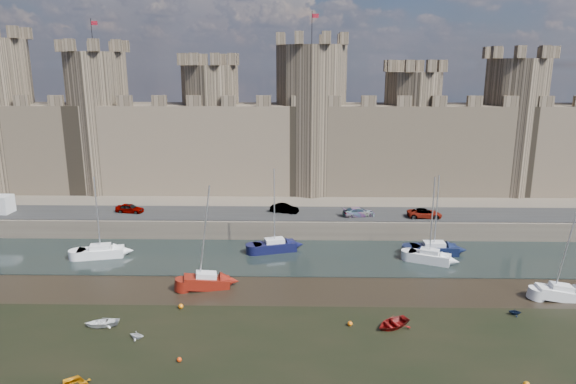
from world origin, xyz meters
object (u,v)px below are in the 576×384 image
sailboat_2 (429,256)px  car_3 (425,213)px  sailboat_1 (275,246)px  sailboat_4 (207,281)px  car_1 (284,209)px  car_0 (130,208)px  sailboat_3 (434,249)px  sailboat_0 (101,251)px  sailboat_5 (560,292)px  car_2 (359,212)px

sailboat_2 → car_3: bearing=103.6°
sailboat_1 → sailboat_4: sailboat_4 is taller
car_1 → car_3: (18.93, -2.03, -0.00)m
car_1 → car_3: size_ratio=0.85×
car_0 → sailboat_2: 40.59m
sailboat_4 → sailboat_3: bearing=8.4°
car_3 → sailboat_3: (-0.42, -7.19, -2.37)m
car_1 → sailboat_0: size_ratio=0.40×
sailboat_5 → sailboat_1: bearing=158.5°
sailboat_1 → car_0: bearing=141.5°
sailboat_1 → sailboat_5: sailboat_1 is taller
sailboat_2 → sailboat_3: 2.99m
car_1 → sailboat_4: size_ratio=0.35×
car_3 → sailboat_0: size_ratio=0.47×
car_1 → sailboat_5: bearing=-111.6°
car_0 → car_2: car_0 is taller
car_2 → sailboat_3: size_ratio=0.44×
car_2 → sailboat_1: sailboat_1 is taller
car_2 → sailboat_1: bearing=110.3°
car_0 → sailboat_0: size_ratio=0.39×
car_2 → car_3: size_ratio=0.95×
car_3 → sailboat_1: 21.13m
car_1 → sailboat_0: (-21.82, -11.01, -2.37)m
car_2 → sailboat_0: 33.41m
sailboat_3 → sailboat_5: sailboat_3 is taller
car_1 → sailboat_4: 21.00m
car_2 → sailboat_0: size_ratio=0.44×
car_0 → sailboat_2: size_ratio=0.38×
sailboat_4 → sailboat_1: bearing=45.6°
car_2 → sailboat_2: bearing=-158.0°
sailboat_1 → sailboat_5: 31.53m
car_0 → sailboat_1: bearing=-101.5°
car_1 → sailboat_3: 20.81m
car_2 → car_3: bearing=-105.7°
sailboat_1 → car_3: bearing=1.8°
car_1 → sailboat_2: size_ratio=0.38×
car_2 → sailboat_2: (7.15, -10.43, -2.32)m
car_0 → sailboat_5: bearing=-102.5°
car_3 → sailboat_4: bearing=124.3°
car_1 → sailboat_5: 35.18m
sailboat_0 → sailboat_4: bearing=-43.6°
sailboat_2 → sailboat_4: 25.97m
sailboat_3 → sailboat_5: 15.31m
car_3 → sailboat_4: size_ratio=0.42×
sailboat_2 → sailboat_5: 14.15m
car_0 → sailboat_3: sailboat_3 is taller
sailboat_4 → car_1: bearing=55.7°
car_2 → sailboat_2: size_ratio=0.43×
sailboat_0 → sailboat_1: size_ratio=0.95×
car_0 → sailboat_1: 22.28m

